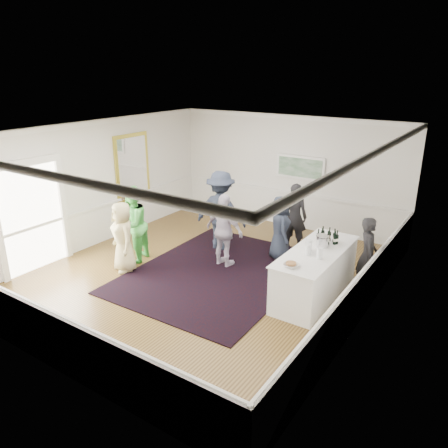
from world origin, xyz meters
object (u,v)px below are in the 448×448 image
Objects in this scene: guest_dark_b at (295,217)px; ice_bucket at (322,242)px; guest_lilac at (224,231)px; guest_dark_a at (221,211)px; guest_navy at (280,228)px; guest_green at (132,225)px; serving_table at (315,273)px; bartender at (367,255)px; nut_bowl at (291,264)px; guest_tan at (123,237)px.

ice_bucket is (1.44, -1.81, 0.25)m from guest_dark_b.
guest_lilac is 0.86× the size of guest_dark_a.
guest_dark_b reaches higher than guest_navy.
guest_green is 4.02m from guest_dark_b.
guest_dark_b is (0.90, 1.85, -0.01)m from guest_lilac.
bartender is at bearing 44.42° from serving_table.
guest_lilac is 2.05m from guest_dark_b.
guest_lilac is at bearing 102.99° from guest_navy.
serving_table is 1.53× the size of bartender.
bartender is at bearing 141.79° from guest_dark_b.
bartender is at bearing -163.64° from guest_lilac.
guest_lilac is (-2.33, 0.20, 0.37)m from serving_table.
guest_navy is 2.63m from nut_bowl.
guest_green is (-4.27, -0.80, 0.42)m from serving_table.
bartender reaches higher than serving_table.
guest_navy is at bearing 80.28° from guest_dark_b.
guest_lilac is 6.70× the size of ice_bucket.
guest_tan is 4.26m from guest_dark_b.
guest_navy is 1.83m from ice_bucket.
guest_dark_a is at bearing -45.28° from guest_lilac.
guest_dark_b reaches higher than guest_tan.
guest_lilac is 1.11× the size of guest_navy.
guest_tan is at bearing 53.24° from guest_dark_a.
serving_table is 1.43× the size of guest_dark_b.
serving_table is 2.36m from guest_lilac.
guest_tan is 2.56m from guest_dark_a.
guest_dark_a is 1.87m from guest_dark_b.
guest_tan is (-4.88, -2.05, 0.00)m from bartender.
serving_table is at bearing 85.10° from guest_green.
bartender is at bearing 62.50° from nut_bowl.
guest_green reaches higher than nut_bowl.
ice_bucket is 0.91× the size of nut_bowl.
guest_green is at bearing 134.90° from guest_tan.
guest_lilac is 1.41m from guest_navy.
guest_green is (-5.05, -1.58, 0.12)m from bartender.
guest_tan is at bearing -175.29° from nut_bowl.
ice_bucket is 1.19m from nut_bowl.
ice_bucket is (3.00, -0.79, 0.11)m from guest_dark_a.
ice_bucket is at bearing 84.38° from nut_bowl.
guest_navy is (0.88, 1.10, -0.08)m from guest_lilac.
nut_bowl is at bearing 134.36° from guest_dark_a.
guest_dark_b is 3.28m from nut_bowl.
guest_dark_a is at bearing 63.98° from bartender.
guest_dark_a is 3.11m from ice_bucket.
guest_dark_b is 1.10× the size of guest_navy.
serving_table is at bearing 149.83° from guest_dark_a.
ice_bucket is (-0.78, -0.54, 0.31)m from bartender.
guest_dark_b reaches higher than serving_table.
guest_dark_b is at bearing 113.82° from nut_bowl.
guest_tan reaches higher than ice_bucket.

